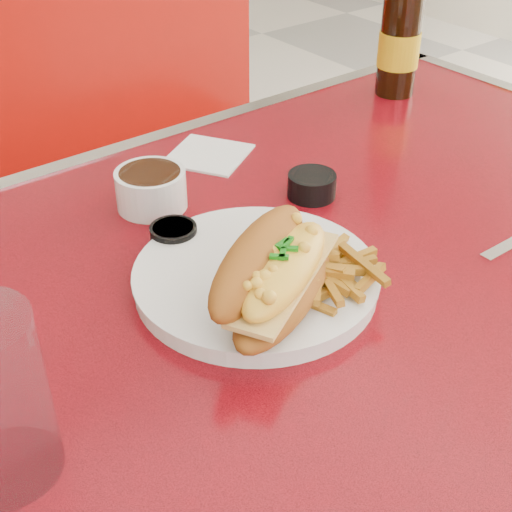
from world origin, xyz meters
TOP-DOWN VIEW (x-y plane):
  - diner_table at (0.00, 0.00)m, footprint 1.23×0.83m
  - booth_bench_far at (0.00, 0.81)m, footprint 1.20×0.51m
  - dinner_plate at (-0.13, -0.00)m, footprint 0.33×0.33m
  - mac_hoagie at (-0.15, -0.06)m, footprint 0.23×0.19m
  - fries_pile at (-0.09, -0.06)m, footprint 0.13×0.12m
  - fork at (-0.08, -0.02)m, footprint 0.05×0.14m
  - gravy_ramekin at (-0.13, 0.22)m, footprint 0.10×0.10m
  - sauce_cup_left at (-0.16, 0.12)m, footprint 0.07×0.07m
  - sauce_cup_right at (0.05, 0.11)m, footprint 0.08×0.08m
  - beer_bottle at (0.42, 0.30)m, footprint 0.08×0.08m
  - paper_napkin at (0.01, 0.30)m, footprint 0.15×0.15m

SIDE VIEW (x-z plane):
  - booth_bench_far at x=0.00m, z-range -0.16..0.74m
  - diner_table at x=0.00m, z-range 0.22..0.99m
  - paper_napkin at x=0.01m, z-range 0.77..0.77m
  - dinner_plate at x=-0.13m, z-range 0.77..0.79m
  - sauce_cup_left at x=-0.16m, z-range 0.77..0.80m
  - sauce_cup_right at x=0.05m, z-range 0.77..0.80m
  - fork at x=-0.08m, z-range 0.79..0.79m
  - gravy_ramekin at x=-0.13m, z-range 0.77..0.82m
  - fries_pile at x=-0.09m, z-range 0.79..0.82m
  - mac_hoagie at x=-0.15m, z-range 0.78..0.87m
  - beer_bottle at x=0.42m, z-range 0.74..1.02m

